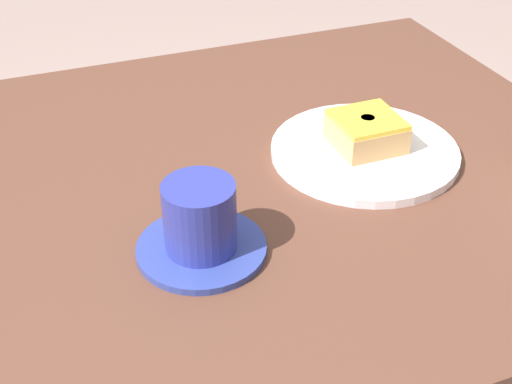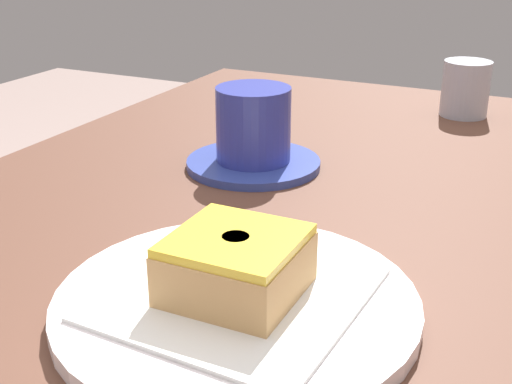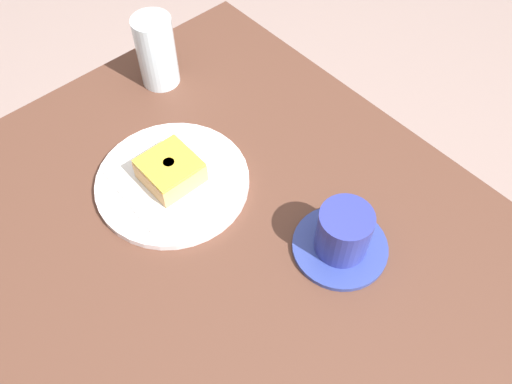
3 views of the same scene
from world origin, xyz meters
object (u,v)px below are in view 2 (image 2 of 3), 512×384
at_px(coffee_cup, 253,134).
at_px(sugar_jar, 466,89).
at_px(plate_glazed_square, 236,303).
at_px(donut_glazed_square, 236,264).

distance_m(coffee_cup, sugar_jar, 0.33).
distance_m(plate_glazed_square, coffee_cup, 0.28).
bearing_deg(sugar_jar, donut_glazed_square, 174.88).
height_order(coffee_cup, sugar_jar, coffee_cup).
height_order(donut_glazed_square, sugar_jar, sugar_jar).
distance_m(donut_glazed_square, coffee_cup, 0.27).
relative_size(donut_glazed_square, coffee_cup, 0.59).
bearing_deg(sugar_jar, coffee_cup, 151.49).
bearing_deg(plate_glazed_square, donut_glazed_square, 0.00).
bearing_deg(coffee_cup, sugar_jar, -28.51).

